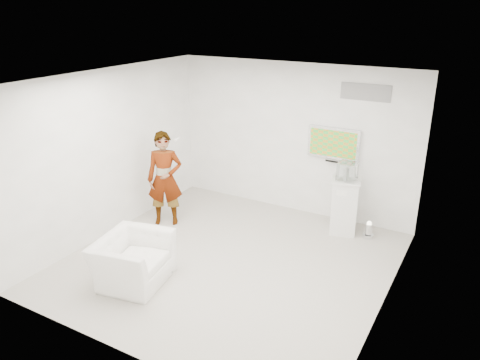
{
  "coord_description": "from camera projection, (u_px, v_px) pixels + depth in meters",
  "views": [
    {
      "loc": [
        3.49,
        -5.83,
        4.03
      ],
      "look_at": [
        -0.14,
        0.6,
        1.23
      ],
      "focal_mm": 35.0,
      "sensor_mm": 36.0,
      "label": 1
    }
  ],
  "objects": [
    {
      "name": "logo_decal",
      "position": [
        366.0,
        92.0,
        8.28
      ],
      "size": [
        0.9,
        0.02,
        0.3
      ],
      "primitive_type": "cube",
      "color": "gray",
      "rests_on": "room"
    },
    {
      "name": "floor_uplight",
      "position": [
        369.0,
        230.0,
        8.52
      ],
      "size": [
        0.25,
        0.25,
        0.31
      ],
      "primitive_type": "cylinder",
      "rotation": [
        0.0,
        0.0,
        -0.32
      ],
      "color": "silver",
      "rests_on": "room"
    },
    {
      "name": "person",
      "position": [
        165.0,
        179.0,
        8.85
      ],
      "size": [
        0.79,
        0.71,
        1.82
      ],
      "primitive_type": "imported",
      "rotation": [
        0.0,
        0.0,
        0.54
      ],
      "color": "white",
      "rests_on": "room"
    },
    {
      "name": "vitrine",
      "position": [
        347.0,
        171.0,
        8.38
      ],
      "size": [
        0.32,
        0.32,
        0.32
      ],
      "primitive_type": "cube",
      "rotation": [
        0.0,
        0.0,
        -0.01
      ],
      "color": "silver",
      "rests_on": "pedestal"
    },
    {
      "name": "console",
      "position": [
        347.0,
        173.0,
        8.39
      ],
      "size": [
        0.07,
        0.18,
        0.24
      ],
      "primitive_type": "cube",
      "rotation": [
        0.0,
        0.0,
        -0.11
      ],
      "color": "silver",
      "rests_on": "pedestal"
    },
    {
      "name": "room",
      "position": [
        229.0,
        177.0,
        7.25
      ],
      "size": [
        5.01,
        5.01,
        3.0
      ],
      "color": "#A8A59A",
      "rests_on": "ground"
    },
    {
      "name": "tv",
      "position": [
        334.0,
        143.0,
        8.83
      ],
      "size": [
        1.0,
        0.08,
        0.6
      ],
      "primitive_type": "cube",
      "color": "silver",
      "rests_on": "room"
    },
    {
      "name": "pedestal",
      "position": [
        344.0,
        206.0,
        8.62
      ],
      "size": [
        0.62,
        0.62,
        1.05
      ],
      "primitive_type": "cube",
      "rotation": [
        0.0,
        0.0,
        0.26
      ],
      "color": "silver",
      "rests_on": "room"
    },
    {
      "name": "wii_remote",
      "position": [
        177.0,
        139.0,
        8.74
      ],
      "size": [
        0.05,
        0.15,
        0.04
      ],
      "primitive_type": "cube",
      "rotation": [
        0.0,
        0.0,
        0.1
      ],
      "color": "silver",
      "rests_on": "person"
    },
    {
      "name": "armchair",
      "position": [
        133.0,
        260.0,
        7.13
      ],
      "size": [
        1.15,
        1.27,
        0.72
      ],
      "primitive_type": "imported",
      "rotation": [
        0.0,
        0.0,
        1.75
      ],
      "color": "white",
      "rests_on": "room"
    }
  ]
}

